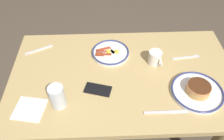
# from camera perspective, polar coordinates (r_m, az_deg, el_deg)

# --- Properties ---
(ground_plane) EXTENTS (6.00, 6.00, 0.00)m
(ground_plane) POSITION_cam_1_polar(r_m,az_deg,el_deg) (1.95, 2.12, -16.17)
(ground_plane) COLOR brown
(dining_table) EXTENTS (1.32, 0.77, 0.76)m
(dining_table) POSITION_cam_1_polar(r_m,az_deg,el_deg) (1.43, 2.80, -4.86)
(dining_table) COLOR tan
(dining_table) RESTS_ON ground_plane
(plate_near_main) EXTENTS (0.24, 0.24, 0.04)m
(plate_near_main) POSITION_cam_1_polar(r_m,az_deg,el_deg) (1.43, -0.38, 4.42)
(plate_near_main) COLOR white
(plate_near_main) RESTS_ON dining_table
(plate_center_pancakes) EXTENTS (0.28, 0.28, 0.06)m
(plate_center_pancakes) POSITION_cam_1_polar(r_m,az_deg,el_deg) (1.30, 20.68, -4.89)
(plate_center_pancakes) COLOR white
(plate_center_pancakes) RESTS_ON dining_table
(coffee_mug) EXTENTS (0.08, 0.10, 0.09)m
(coffee_mug) POSITION_cam_1_polar(r_m,az_deg,el_deg) (1.37, 10.80, 3.05)
(coffee_mug) COLOR white
(coffee_mug) RESTS_ON dining_table
(drinking_glass) EXTENTS (0.08, 0.08, 0.13)m
(drinking_glass) POSITION_cam_1_polar(r_m,az_deg,el_deg) (1.17, -13.52, -6.72)
(drinking_glass) COLOR silver
(drinking_glass) RESTS_ON dining_table
(cell_phone) EXTENTS (0.16, 0.11, 0.01)m
(cell_phone) POSITION_cam_1_polar(r_m,az_deg,el_deg) (1.24, -3.56, -4.91)
(cell_phone) COLOR black
(cell_phone) RESTS_ON dining_table
(paper_napkin) EXTENTS (0.17, 0.16, 0.00)m
(paper_napkin) POSITION_cam_1_polar(r_m,az_deg,el_deg) (1.24, -20.02, -9.23)
(paper_napkin) COLOR white
(paper_napkin) RESTS_ON dining_table
(fork_near) EXTENTS (0.18, 0.04, 0.01)m
(fork_near) POSITION_cam_1_polar(r_m,az_deg,el_deg) (1.49, 18.07, 3.00)
(fork_near) COLOR silver
(fork_near) RESTS_ON dining_table
(fork_far) EXTENTS (0.17, 0.09, 0.01)m
(fork_far) POSITION_cam_1_polar(r_m,az_deg,el_deg) (1.54, -17.93, 4.82)
(fork_far) COLOR silver
(fork_far) RESTS_ON dining_table
(butter_knife) EXTENTS (0.23, 0.02, 0.01)m
(butter_knife) POSITION_cam_1_polar(r_m,az_deg,el_deg) (1.19, 13.43, -10.28)
(butter_knife) COLOR silver
(butter_knife) RESTS_ON dining_table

